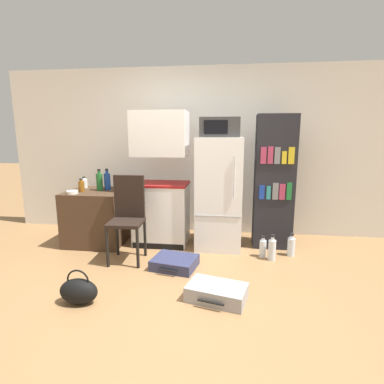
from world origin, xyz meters
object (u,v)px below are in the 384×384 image
object	(u,v)px
bottle_green_tall	(99,181)
bottle_clear_short	(123,184)
handbag	(79,291)
bottle_blue_soda	(107,181)
side_table	(97,217)
water_bottle_front	(272,249)
bookshelf	(274,182)
water_bottle_back	(263,248)
bottle_amber_beer	(81,186)
bowl	(72,192)
kitchen_hutch	(161,185)
suitcase_large_flat	(175,263)
microwave	(220,127)
chair	(128,211)
water_bottle_middle	(291,246)
suitcase_small_flat	(217,292)
refrigerator	(219,193)
bottle_milk_white	(84,183)

from	to	relation	value
bottle_green_tall	bottle_clear_short	size ratio (longest dim) A/B	1.91
handbag	bottle_blue_soda	bearing A→B (deg)	103.06
side_table	bottle_blue_soda	size ratio (longest dim) A/B	2.61
handbag	water_bottle_front	xyz separation A→B (m)	(1.91, 1.23, 0.01)
bookshelf	water_bottle_front	bearing A→B (deg)	-96.03
water_bottle_back	bottle_amber_beer	bearing A→B (deg)	176.31
bottle_clear_short	bowl	world-z (taller)	bottle_clear_short
kitchen_hutch	suitcase_large_flat	xyz separation A→B (m)	(0.34, -0.80, -0.79)
bottle_amber_beer	handbag	distance (m)	1.78
microwave	chair	bearing A→B (deg)	-153.03
bowl	water_bottle_back	bearing A→B (deg)	0.07
kitchen_hutch	chair	world-z (taller)	kitchen_hutch
kitchen_hutch	suitcase_large_flat	bearing A→B (deg)	-67.18
suitcase_large_flat	water_bottle_middle	size ratio (longest dim) A/B	1.89
handbag	water_bottle_front	size ratio (longest dim) A/B	1.09
kitchen_hutch	bowl	xyz separation A→B (m)	(-1.14, -0.34, -0.07)
suitcase_small_flat	chair	bearing A→B (deg)	157.88
bottle_blue_soda	kitchen_hutch	bearing A→B (deg)	-1.43
kitchen_hutch	water_bottle_front	world-z (taller)	kitchen_hutch
side_table	bowl	size ratio (longest dim) A/B	5.23
bookshelf	water_bottle_front	distance (m)	0.92
bottle_blue_soda	bottle_amber_beer	world-z (taller)	bottle_blue_soda
bottle_amber_beer	suitcase_small_flat	world-z (taller)	bottle_amber_beer
kitchen_hutch	water_bottle_front	size ratio (longest dim) A/B	5.63
refrigerator	suitcase_large_flat	world-z (taller)	refrigerator
bottle_milk_white	bottle_amber_beer	distance (m)	0.29
side_table	chair	size ratio (longest dim) A/B	0.75
chair	water_bottle_middle	size ratio (longest dim) A/B	3.53
bottle_green_tall	kitchen_hutch	bearing A→B (deg)	3.87
bowl	suitcase_small_flat	bearing A→B (deg)	-28.42
microwave	bottle_milk_white	xyz separation A→B (m)	(-2.00, 0.12, -0.80)
bottle_green_tall	bottle_blue_soda	bearing A→B (deg)	44.13
bottle_amber_beer	bottle_blue_soda	bearing A→B (deg)	34.19
side_table	refrigerator	world-z (taller)	refrigerator
suitcase_small_flat	handbag	distance (m)	1.29
side_table	suitcase_small_flat	size ratio (longest dim) A/B	1.29
bottle_blue_soda	handbag	world-z (taller)	bottle_blue_soda
side_table	kitchen_hutch	xyz separation A→B (m)	(0.92, 0.10, 0.47)
bottle_green_tall	bowl	world-z (taller)	bottle_green_tall
bottle_milk_white	chair	size ratio (longest dim) A/B	0.16
kitchen_hutch	water_bottle_back	world-z (taller)	kitchen_hutch
side_table	refrigerator	bearing A→B (deg)	2.18
bottle_milk_white	chair	xyz separation A→B (m)	(0.90, -0.68, -0.22)
bottle_blue_soda	chair	size ratio (longest dim) A/B	0.29
side_table	bottle_blue_soda	xyz separation A→B (m)	(0.13, 0.12, 0.51)
bookshelf	bottle_green_tall	bearing A→B (deg)	-176.46
bottle_clear_short	handbag	world-z (taller)	bottle_clear_short
water_bottle_front	bottle_blue_soda	bearing A→B (deg)	169.08
bowl	suitcase_large_flat	size ratio (longest dim) A/B	0.27
bottle_clear_short	water_bottle_front	size ratio (longest dim) A/B	0.48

